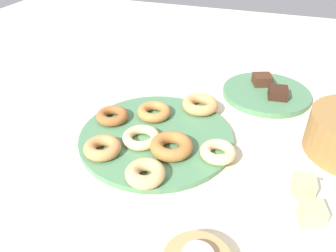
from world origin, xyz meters
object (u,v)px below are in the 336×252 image
(donut_5, at_px, (112,116))
(brownie_far, at_px, (278,93))
(donut_plate, at_px, (156,136))
(donut_2, at_px, (141,137))
(donut_4, at_px, (200,104))
(cake_plate, at_px, (266,93))
(donut_6, at_px, (171,146))
(donut_1, at_px, (102,148))
(melon_chunk_right, at_px, (312,214))
(donut_7, at_px, (218,152))
(fruit_bowl, at_px, (298,214))
(donut_0, at_px, (145,173))
(melon_chunk_left, at_px, (304,186))
(brownie_near, at_px, (262,80))
(donut_3, at_px, (154,112))

(donut_5, bearing_deg, brownie_far, 122.82)
(donut_plate, bearing_deg, donut_2, -29.95)
(donut_4, distance_m, cake_plate, 0.23)
(donut_4, xyz_separation_m, donut_6, (0.20, -0.02, 0.00))
(donut_1, distance_m, melon_chunk_right, 0.44)
(donut_2, distance_m, donut_7, 0.18)
(donut_5, relative_size, fruit_bowl, 0.47)
(donut_2, bearing_deg, donut_5, -119.67)
(donut_6, height_order, brownie_far, brownie_far)
(donut_5, xyz_separation_m, fruit_bowl, (0.18, 0.46, -0.00))
(donut_0, height_order, fruit_bowl, fruit_bowl)
(brownie_far, bearing_deg, melon_chunk_left, 9.13)
(melon_chunk_left, bearing_deg, fruit_bowl, 0.00)
(donut_2, xyz_separation_m, fruit_bowl, (0.12, 0.35, -0.00))
(donut_7, relative_size, cake_plate, 0.31)
(donut_5, bearing_deg, brownie_near, 133.41)
(donut_7, height_order, brownie_far, brownie_far)
(donut_2, xyz_separation_m, cake_plate, (-0.34, 0.25, -0.02))
(donut_plate, height_order, donut_6, donut_6)
(fruit_bowl, bearing_deg, donut_5, -111.15)
(donut_plate, relative_size, donut_6, 3.84)
(donut_plate, bearing_deg, donut_5, -99.41)
(donut_7, relative_size, melon_chunk_left, 2.21)
(donut_3, xyz_separation_m, melon_chunk_right, (0.26, 0.37, 0.04))
(donut_4, xyz_separation_m, melon_chunk_left, (0.27, 0.26, 0.03))
(brownie_far, xyz_separation_m, melon_chunk_right, (0.46, 0.08, 0.03))
(donut_1, distance_m, brownie_far, 0.52)
(donut_1, xyz_separation_m, brownie_far, (-0.38, 0.35, 0.00))
(donut_5, bearing_deg, donut_4, 122.20)
(donut_3, bearing_deg, donut_6, 35.64)
(donut_4, xyz_separation_m, donut_5, (0.13, -0.20, -0.00))
(donut_3, bearing_deg, donut_plate, 24.70)
(cake_plate, bearing_deg, donut_plate, -37.22)
(donut_1, bearing_deg, donut_plate, 140.27)
(donut_3, xyz_separation_m, donut_4, (-0.07, 0.10, 0.00))
(donut_plate, distance_m, donut_4, 0.16)
(brownie_near, bearing_deg, donut_6, -21.72)
(donut_4, bearing_deg, melon_chunk_right, 39.13)
(donut_5, bearing_deg, donut_plate, 80.59)
(donut_plate, xyz_separation_m, donut_5, (-0.02, -0.13, 0.02))
(donut_4, relative_size, brownie_near, 1.85)
(donut_6, relative_size, melon_chunk_left, 2.69)
(donut_4, distance_m, melon_chunk_left, 0.37)
(brownie_far, relative_size, melon_chunk_left, 1.44)
(brownie_near, distance_m, melon_chunk_left, 0.48)
(melon_chunk_right, bearing_deg, donut_7, -129.57)
(donut_7, bearing_deg, melon_chunk_right, 50.43)
(cake_plate, bearing_deg, donut_7, -12.42)
(donut_0, relative_size, donut_4, 0.85)
(cake_plate, distance_m, melon_chunk_left, 0.44)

